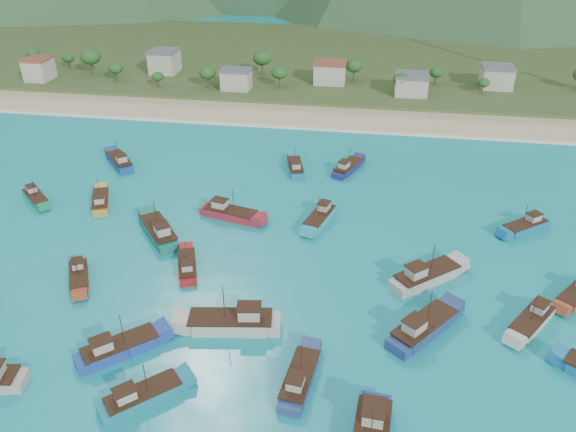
# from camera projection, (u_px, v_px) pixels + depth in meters

# --- Properties ---
(ground) EXTENTS (600.00, 600.00, 0.00)m
(ground) POSITION_uv_depth(u_px,v_px,m) (319.00, 294.00, 86.12)
(ground) COLOR #0D8D8F
(ground) RESTS_ON ground
(beach) EXTENTS (400.00, 18.00, 1.20)m
(beach) POSITION_uv_depth(u_px,v_px,m) (350.00, 118.00, 153.77)
(beach) COLOR beige
(beach) RESTS_ON ground
(land) EXTENTS (400.00, 110.00, 2.40)m
(land) POSITION_uv_depth(u_px,v_px,m) (360.00, 61.00, 206.00)
(land) COLOR #385123
(land) RESTS_ON ground
(surf_line) EXTENTS (400.00, 2.50, 0.08)m
(surf_line) POSITION_uv_depth(u_px,v_px,m) (348.00, 131.00, 145.63)
(surf_line) COLOR white
(surf_line) RESTS_ON ground
(village) EXTENTS (213.56, 26.82, 7.27)m
(village) POSITION_uv_depth(u_px,v_px,m) (384.00, 79.00, 169.75)
(village) COLOR beige
(village) RESTS_ON ground
(vegetation) EXTENTS (277.02, 25.77, 8.68)m
(vegetation) POSITION_uv_depth(u_px,v_px,m) (330.00, 74.00, 173.39)
(vegetation) COLOR #235623
(vegetation) RESTS_ON ground
(boat_0) EXTENTS (9.52, 10.47, 6.47)m
(boat_0) POSITION_uv_depth(u_px,v_px,m) (120.00, 162.00, 126.80)
(boat_0) COLOR #18458E
(boat_0) RESTS_ON ground
(boat_1) EXTENTS (9.52, 9.08, 6.00)m
(boat_1) POSITION_uv_depth(u_px,v_px,m) (142.00, 397.00, 67.70)
(boat_1) COLOR teal
(boat_1) RESTS_ON ground
(boat_4) EXTENTS (6.64, 10.40, 5.93)m
(boat_4) POSITION_uv_depth(u_px,v_px,m) (348.00, 168.00, 124.18)
(boat_4) COLOR navy
(boat_4) RESTS_ON ground
(boat_5) EXTENTS (11.68, 6.02, 6.62)m
(boat_5) POSITION_uv_depth(u_px,v_px,m) (230.00, 214.00, 106.24)
(boat_5) COLOR #AC2532
(boat_5) RESTS_ON ground
(boat_7) EXTENTS (8.32, 9.97, 5.98)m
(boat_7) POSITION_uv_depth(u_px,v_px,m) (532.00, 321.00, 79.68)
(boat_7) COLOR beige
(boat_7) RESTS_ON ground
(boat_8) EXTENTS (10.40, 11.95, 7.27)m
(boat_8) POSITION_uv_depth(u_px,v_px,m) (159.00, 232.00, 100.13)
(boat_8) COLOR #187060
(boat_8) RESTS_ON ground
(boat_9) EXTENTS (10.50, 11.86, 7.26)m
(boat_9) POSITION_uv_depth(u_px,v_px,m) (423.00, 328.00, 78.02)
(boat_9) COLOR navy
(boat_9) RESTS_ON ground
(boat_12) EXTENTS (8.37, 8.01, 5.29)m
(boat_12) POSITION_uv_depth(u_px,v_px,m) (36.00, 198.00, 112.25)
(boat_12) COLOR #147E4A
(boat_12) RESTS_ON ground
(boat_13) EXTENTS (13.56, 5.73, 7.76)m
(boat_13) POSITION_uv_depth(u_px,v_px,m) (233.00, 323.00, 78.84)
(boat_13) COLOR beige
(boat_13) RESTS_ON ground
(boat_15) EXTENTS (10.47, 9.81, 6.55)m
(boat_15) POSITION_uv_depth(u_px,v_px,m) (119.00, 349.00, 74.73)
(boat_15) COLOR #2043A6
(boat_15) RESTS_ON ground
(boat_17) EXTENTS (11.83, 10.72, 7.30)m
(boat_17) POSITION_uv_depth(u_px,v_px,m) (426.00, 277.00, 88.55)
(boat_17) COLOR #BBB3A9
(boat_17) RESTS_ON ground
(boat_18) EXTENTS (4.28, 10.62, 6.11)m
(boat_18) POSITION_uv_depth(u_px,v_px,m) (299.00, 380.00, 70.05)
(boat_18) COLOR navy
(boat_18) RESTS_ON ground
(boat_20) EXTENTS (6.56, 10.17, 5.80)m
(boat_20) POSITION_uv_depth(u_px,v_px,m) (101.00, 202.00, 110.59)
(boat_20) COLOR gold
(boat_20) RESTS_ON ground
(boat_21) EXTENTS (9.58, 8.32, 5.82)m
(boat_21) POSITION_uv_depth(u_px,v_px,m) (525.00, 227.00, 102.34)
(boat_21) COLOR #146EA2
(boat_21) RESTS_ON ground
(boat_25) EXTENTS (5.76, 10.69, 6.06)m
(boat_25) POSITION_uv_depth(u_px,v_px,m) (320.00, 218.00, 105.00)
(boat_25) COLOR #25A4BC
(boat_25) RESTS_ON ground
(boat_27) EXTENTS (5.20, 10.19, 5.78)m
(boat_27) POSITION_uv_depth(u_px,v_px,m) (295.00, 168.00, 124.36)
(boat_27) COLOR teal
(boat_27) RESTS_ON ground
(boat_29) EXTENTS (5.61, 9.56, 5.42)m
(boat_29) POSITION_uv_depth(u_px,v_px,m) (187.00, 267.00, 91.44)
(boat_29) COLOR #A31A1D
(boat_29) RESTS_ON ground
(boat_31) EXTENTS (6.54, 9.18, 5.31)m
(boat_31) POSITION_uv_depth(u_px,v_px,m) (79.00, 277.00, 89.12)
(boat_31) COLOR #9B3B22
(boat_31) RESTS_ON ground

